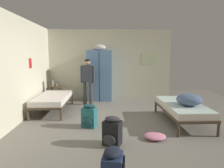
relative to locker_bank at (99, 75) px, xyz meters
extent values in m
plane|color=slate|center=(0.38, -2.67, -0.97)|extent=(9.44, 9.44, 0.00)
cube|color=beige|center=(0.38, 0.31, 0.35)|extent=(4.70, 0.06, 2.64)
cube|color=beige|center=(-1.94, -2.67, 0.35)|extent=(0.06, 5.90, 2.64)
cube|color=beige|center=(1.90, 0.28, 0.58)|extent=(0.55, 0.01, 0.40)
cube|color=red|center=(-1.91, -1.64, 0.48)|extent=(0.01, 0.20, 0.28)
cube|color=#5B84B2|center=(-0.23, 0.00, -0.04)|extent=(0.44, 0.52, 1.85)
cylinder|color=black|center=(-0.11, -0.27, 0.08)|extent=(0.02, 0.03, 0.02)
cube|color=#5B84B2|center=(0.23, 0.00, -0.04)|extent=(0.44, 0.52, 1.85)
cylinder|color=black|center=(0.35, -0.27, 0.08)|extent=(0.02, 0.03, 0.02)
ellipsoid|color=beige|center=(0.00, 0.00, 0.99)|extent=(0.48, 0.36, 0.22)
cylinder|color=brown|center=(-1.78, -0.25, -0.69)|extent=(0.03, 0.03, 0.55)
cylinder|color=brown|center=(-1.43, -0.25, -0.69)|extent=(0.03, 0.03, 0.55)
cylinder|color=brown|center=(-1.78, 0.02, -0.69)|extent=(0.03, 0.03, 0.55)
cylinder|color=brown|center=(-1.43, 0.02, -0.69)|extent=(0.03, 0.03, 0.55)
cube|color=brown|center=(-1.61, -0.11, -0.78)|extent=(0.38, 0.30, 0.02)
cube|color=brown|center=(-1.61, -0.11, -0.41)|extent=(0.38, 0.30, 0.02)
cylinder|color=#473828|center=(-1.78, -2.35, -0.83)|extent=(0.06, 0.06, 0.28)
cylinder|color=#473828|center=(-0.94, -2.35, -0.83)|extent=(0.06, 0.06, 0.28)
cylinder|color=#473828|center=(-1.78, -0.51, -0.83)|extent=(0.06, 0.06, 0.28)
cylinder|color=#473828|center=(-0.94, -0.51, -0.83)|extent=(0.06, 0.06, 0.28)
cube|color=#473828|center=(-1.36, -1.43, -0.66)|extent=(0.90, 1.90, 0.06)
cube|color=silver|center=(-1.36, -1.43, -0.56)|extent=(0.87, 1.84, 0.14)
cube|color=silver|center=(-1.36, -1.43, -0.48)|extent=(0.86, 1.82, 0.01)
cylinder|color=#473828|center=(2.54, -1.69, -0.83)|extent=(0.06, 0.06, 0.28)
cylinder|color=#473828|center=(1.70, -1.69, -0.83)|extent=(0.06, 0.06, 0.28)
cylinder|color=#473828|center=(2.54, -3.53, -0.83)|extent=(0.06, 0.06, 0.28)
cylinder|color=#473828|center=(1.70, -3.53, -0.83)|extent=(0.06, 0.06, 0.28)
cube|color=#473828|center=(2.12, -2.61, -0.66)|extent=(0.90, 1.90, 0.06)
cube|color=beige|center=(2.12, -2.61, -0.56)|extent=(0.87, 1.84, 0.14)
cube|color=silver|center=(2.12, -2.61, -0.48)|extent=(0.86, 1.82, 0.01)
ellipsoid|color=slate|center=(2.21, -2.81, -0.34)|extent=(0.58, 0.63, 0.27)
cylinder|color=#3D3833|center=(-0.27, -0.66, -0.57)|extent=(0.12, 0.12, 0.80)
cylinder|color=#3D3833|center=(-0.49, -0.63, -0.57)|extent=(0.12, 0.12, 0.80)
cube|color=#333842|center=(-0.38, -0.64, 0.11)|extent=(0.36, 0.24, 0.55)
cylinder|color=#333842|center=(-0.18, -0.67, 0.07)|extent=(0.08, 0.08, 0.57)
cylinder|color=#333842|center=(-0.58, -0.61, 0.07)|extent=(0.08, 0.08, 0.57)
sphere|color=tan|center=(-0.38, -0.64, 0.47)|extent=(0.20, 0.20, 0.20)
ellipsoid|color=black|center=(-0.38, -0.64, 0.52)|extent=(0.19, 0.19, 0.11)
cylinder|color=white|center=(-1.69, -0.09, -0.30)|extent=(0.06, 0.06, 0.20)
cylinder|color=#2666B2|center=(-1.69, -0.09, -0.18)|extent=(0.03, 0.03, 0.03)
cylinder|color=beige|center=(-1.54, -0.15, -0.35)|extent=(0.05, 0.05, 0.10)
cylinder|color=black|center=(-1.54, -0.15, -0.28)|extent=(0.03, 0.03, 0.02)
ellipsoid|color=black|center=(0.29, -5.10, -0.47)|extent=(0.26, 0.32, 0.10)
cube|color=black|center=(0.44, -5.04, -0.72)|extent=(0.03, 0.05, 0.32)
cube|color=black|center=(0.33, -3.82, -0.74)|extent=(0.39, 0.35, 0.46)
ellipsoid|color=#2D2D33|center=(0.27, -3.96, -0.82)|extent=(0.25, 0.17, 0.20)
ellipsoid|color=#2D2D33|center=(0.33, -3.82, -0.47)|extent=(0.35, 0.32, 0.10)
cube|color=black|center=(0.31, -3.66, -0.72)|extent=(0.06, 0.04, 0.32)
cube|color=black|center=(0.47, -3.73, -0.72)|extent=(0.06, 0.04, 0.32)
cube|color=#23666B|center=(-0.17, -2.84, -0.74)|extent=(0.38, 0.33, 0.46)
ellipsoid|color=#193D42|center=(-0.22, -2.99, -0.82)|extent=(0.25, 0.15, 0.20)
ellipsoid|color=#193D42|center=(-0.17, -2.84, -0.47)|extent=(0.34, 0.29, 0.10)
cube|color=black|center=(-0.21, -2.69, -0.72)|extent=(0.05, 0.04, 0.32)
cube|color=black|center=(-0.04, -2.74, -0.72)|extent=(0.05, 0.04, 0.32)
ellipsoid|color=pink|center=(1.21, -3.59, -0.92)|extent=(0.44, 0.40, 0.11)
camera|label=1|loc=(0.19, -7.40, 0.70)|focal=32.07mm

